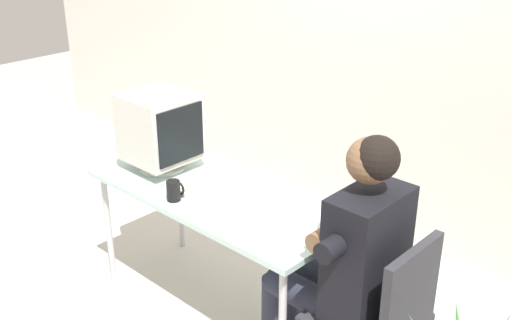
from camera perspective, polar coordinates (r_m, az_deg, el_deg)
The scene contains 8 objects.
ground_plane at distance 3.63m, azimuth -3.02°, elevation -13.30°, with size 12.00×12.00×0.00m, color #B2ADA3.
wall_back at distance 3.90m, azimuth 15.10°, elevation 12.83°, with size 8.00×0.10×3.00m, color silver.
desk at distance 3.26m, azimuth -3.28°, elevation -3.68°, with size 1.47×0.67×0.74m.
crt_monitor at distance 3.43m, azimuth -8.82°, elevation 2.94°, with size 0.36×0.35×0.44m.
keyboard at distance 3.35m, azimuth -4.59°, elevation -1.62°, with size 0.16×0.45×0.03m.
office_chair at distance 2.79m, azimuth 11.28°, elevation -13.85°, with size 0.44×0.44×0.89m.
person_seated at distance 2.76m, azimuth 8.11°, elevation -8.92°, with size 0.73×0.58×1.31m.
desk_mug at distance 3.14m, azimuth -7.55°, elevation -2.79°, with size 0.07×0.08×0.11m.
Camera 1 is at (2.12, -1.98, 2.18)m, focal length 43.45 mm.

